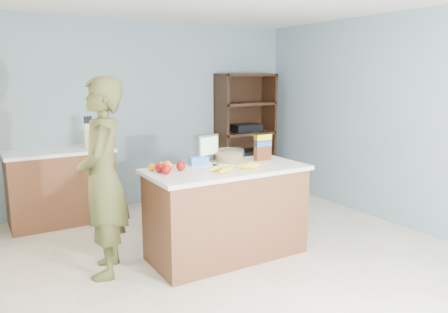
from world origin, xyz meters
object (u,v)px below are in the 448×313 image
shelving_unit (244,135)px  tv (208,147)px  person (103,178)px  cereal_box (263,145)px  counter_peninsula (227,215)px

shelving_unit → tv: size_ratio=6.38×
person → tv: (1.11, 0.09, 0.17)m
tv → cereal_box: size_ratio=1.03×
cereal_box → shelving_unit: bearing=61.7°
counter_peninsula → shelving_unit: 2.61m
shelving_unit → counter_peninsula: bearing=-127.1°
person → cereal_box: person is taller
person → cereal_box: 1.66m
shelving_unit → cereal_box: shelving_unit is taller
person → cereal_box: bearing=107.7°
person → cereal_box: (1.65, -0.11, 0.17)m
shelving_unit → tv: 2.35m
counter_peninsula → cereal_box: (0.51, 0.12, 0.64)m
person → cereal_box: size_ratio=6.46×
counter_peninsula → tv: bearing=95.3°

